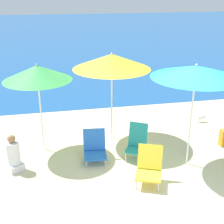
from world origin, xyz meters
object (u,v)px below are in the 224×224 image
object	(u,v)px
beach_chair_yellow	(149,166)
beach_chair_blue	(95,147)
person_seated_near	(14,156)
beach_umbrella_yellow	(112,61)
beach_umbrella_green	(37,73)
seagull	(201,118)
beach_umbrella_teal	(196,72)
beach_chair_teal	(137,141)

from	to	relation	value
beach_chair_yellow	beach_chair_blue	xyz separation A→B (m)	(-0.95, 1.09, -0.04)
person_seated_near	beach_umbrella_yellow	bearing A→B (deg)	-4.27
beach_umbrella_yellow	beach_chair_blue	size ratio (longest dim) A/B	3.24
beach_umbrella_yellow	person_seated_near	distance (m)	3.14
beach_umbrella_green	seagull	distance (m)	4.98
beach_umbrella_green	beach_umbrella_teal	world-z (taller)	beach_umbrella_teal
beach_umbrella_yellow	beach_chair_teal	size ratio (longest dim) A/B	2.74
beach_chair_yellow	beach_chair_teal	bearing A→B (deg)	111.31
beach_umbrella_yellow	beach_chair_teal	bearing A→B (deg)	-72.10
beach_umbrella_green	beach_umbrella_yellow	bearing A→B (deg)	8.16
beach_chair_blue	seagull	size ratio (longest dim) A/B	2.62
beach_umbrella_yellow	person_seated_near	bearing A→B (deg)	-155.54
seagull	beach_chair_teal	bearing A→B (deg)	-146.43
beach_umbrella_teal	beach_chair_teal	xyz separation A→B (m)	(-1.04, 0.51, -1.73)
beach_umbrella_green	beach_chair_yellow	bearing A→B (deg)	-41.12
beach_umbrella_teal	beach_chair_yellow	size ratio (longest dim) A/B	3.00
beach_umbrella_yellow	beach_umbrella_green	size ratio (longest dim) A/B	1.06
beach_umbrella_yellow	beach_umbrella_teal	xyz separation A→B (m)	(1.40, -1.63, 0.08)
beach_chair_teal	seagull	world-z (taller)	beach_chair_teal
beach_chair_yellow	seagull	bearing A→B (deg)	68.83
seagull	beach_umbrella_teal	bearing A→B (deg)	-123.56
person_seated_near	seagull	distance (m)	5.46
beach_chair_blue	person_seated_near	distance (m)	1.79
beach_umbrella_green	beach_chair_blue	bearing A→B (deg)	-32.95
beach_umbrella_teal	person_seated_near	distance (m)	4.24
person_seated_near	seagull	world-z (taller)	person_seated_near
beach_umbrella_green	person_seated_near	world-z (taller)	beach_umbrella_green
seagull	beach_chair_blue	bearing A→B (deg)	-156.21
beach_umbrella_green	beach_chair_yellow	world-z (taller)	beach_umbrella_green
beach_chair_yellow	seagull	xyz separation A→B (m)	(2.47, 2.60, -0.22)
beach_chair_teal	person_seated_near	world-z (taller)	person_seated_near
person_seated_near	beach_umbrella_teal	bearing A→B (deg)	-36.83
beach_umbrella_yellow	seagull	size ratio (longest dim) A/B	8.51
beach_umbrella_teal	beach_chair_yellow	distance (m)	2.13
beach_umbrella_yellow	person_seated_near	xyz separation A→B (m)	(-2.40, -1.09, -1.72)
beach_chair_blue	seagull	bearing A→B (deg)	28.65
beach_umbrella_teal	person_seated_near	xyz separation A→B (m)	(-3.80, 0.54, -1.80)
beach_umbrella_yellow	beach_chair_blue	world-z (taller)	beach_umbrella_yellow
beach_umbrella_yellow	beach_umbrella_teal	bearing A→B (deg)	-49.35
beach_chair_teal	seagull	size ratio (longest dim) A/B	3.11
beach_chair_teal	beach_chair_yellow	bearing A→B (deg)	-60.95
beach_chair_blue	beach_chair_teal	bearing A→B (deg)	-2.06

